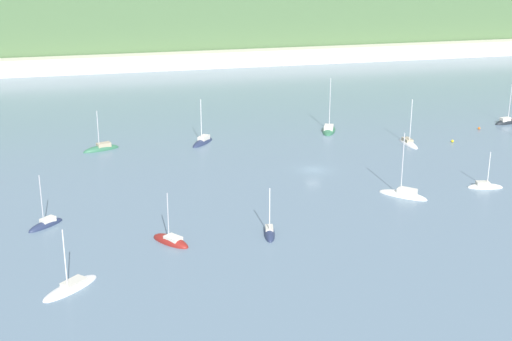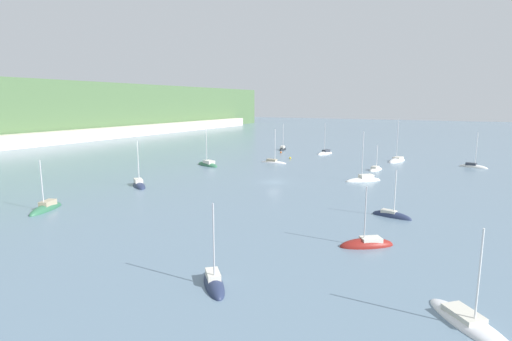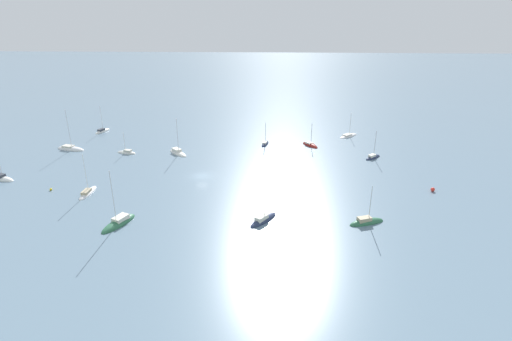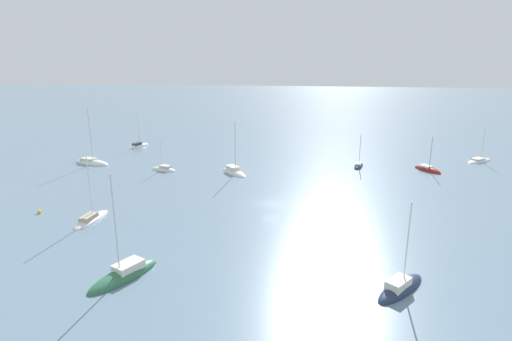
{
  "view_description": "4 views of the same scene",
  "coord_description": "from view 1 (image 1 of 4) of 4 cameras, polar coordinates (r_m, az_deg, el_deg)",
  "views": [
    {
      "loc": [
        -37.98,
        -109.55,
        37.86
      ],
      "look_at": [
        -11.89,
        -6.93,
        3.07
      ],
      "focal_mm": 50.0,
      "sensor_mm": 36.0,
      "label": 1
    },
    {
      "loc": [
        -70.93,
        -32.75,
        15.84
      ],
      "look_at": [
        3.77,
        6.03,
        1.26
      ],
      "focal_mm": 28.0,
      "sensor_mm": 36.0,
      "label": 2
    },
    {
      "loc": [
        -17.08,
        87.09,
        36.78
      ],
      "look_at": [
        -13.06,
        0.29,
        1.76
      ],
      "focal_mm": 28.0,
      "sensor_mm": 36.0,
      "label": 3
    },
    {
      "loc": [
        -7.89,
        56.2,
        20.73
      ],
      "look_at": [
        4.14,
        -10.77,
        2.1
      ],
      "focal_mm": 28.0,
      "sensor_mm": 36.0,
      "label": 4
    }
  ],
  "objects": [
    {
      "name": "sailboat_2",
      "position": [
        84.32,
        -14.61,
        -9.08
      ],
      "size": [
        7.36,
        7.03,
        7.93
      ],
      "rotation": [
        0.0,
        0.0,
        3.88
      ],
      "color": "silver",
      "rests_on": "ground_plane"
    },
    {
      "name": "sailboat_6",
      "position": [
        137.9,
        -4.29,
        2.26
      ],
      "size": [
        5.99,
        6.97,
        9.52
      ],
      "rotation": [
        0.0,
        0.0,
        4.06
      ],
      "color": "#232D4C",
      "rests_on": "ground_plane"
    },
    {
      "name": "sailboat_8",
      "position": [
        102.47,
        -16.46,
        -4.22
      ],
      "size": [
        5.37,
        5.07,
        8.22
      ],
      "rotation": [
        0.0,
        0.0,
        3.88
      ],
      "color": "#232D4C",
      "rests_on": "ground_plane"
    },
    {
      "name": "mooring_buoy_0",
      "position": [
        154.29,
        17.42,
        3.24
      ],
      "size": [
        0.55,
        0.55,
        0.55
      ],
      "color": "orange",
      "rests_on": "ground_plane"
    },
    {
      "name": "sailboat_12",
      "position": [
        93.89,
        -6.83,
        -5.69
      ],
      "size": [
        5.32,
        6.26,
        7.64
      ],
      "rotation": [
        0.0,
        0.0,
        2.19
      ],
      "color": "maroon",
      "rests_on": "ground_plane"
    },
    {
      "name": "mooring_buoy_2",
      "position": [
        143.09,
        15.44,
        2.29
      ],
      "size": [
        0.53,
        0.53,
        0.53
      ],
      "color": "yellow",
      "rests_on": "ground_plane"
    },
    {
      "name": "sailboat_5",
      "position": [
        140.02,
        12.09,
        2.14
      ],
      "size": [
        2.05,
        7.27,
        9.35
      ],
      "rotation": [
        0.0,
        0.0,
        4.69
      ],
      "color": "silver",
      "rests_on": "ground_plane"
    },
    {
      "name": "sailboat_1",
      "position": [
        118.7,
        17.84,
        -1.27
      ],
      "size": [
        5.87,
        3.07,
        6.54
      ],
      "rotation": [
        0.0,
        0.0,
        6.05
      ],
      "color": "white",
      "rests_on": "ground_plane"
    },
    {
      "name": "sailboat_3",
      "position": [
        136.09,
        -12.26,
        1.66
      ],
      "size": [
        7.22,
        4.19,
        8.45
      ],
      "rotation": [
        0.0,
        0.0,
        3.49
      ],
      "color": "#2D6647",
      "rests_on": "ground_plane"
    },
    {
      "name": "shore_town_strip",
      "position": [
        219.07,
        -4.14,
        8.82
      ],
      "size": [
        332.07,
        6.0,
        4.76
      ],
      "color": "beige",
      "rests_on": "ground_plane"
    },
    {
      "name": "sailboat_11",
      "position": [
        146.89,
        5.85,
        3.21
      ],
      "size": [
        5.64,
        8.4,
        11.73
      ],
      "rotation": [
        0.0,
        0.0,
        1.15
      ],
      "color": "#2D6647",
      "rests_on": "ground_plane"
    },
    {
      "name": "sailboat_0",
      "position": [
        161.17,
        19.4,
        3.6
      ],
      "size": [
        6.13,
        2.65,
        9.45
      ],
      "rotation": [
        0.0,
        0.0,
        0.16
      ],
      "color": "black",
      "rests_on": "ground_plane"
    },
    {
      "name": "sailboat_4",
      "position": [
        95.69,
        1.08,
        -5.07
      ],
      "size": [
        2.68,
        5.77,
        7.41
      ],
      "rotation": [
        0.0,
        0.0,
        4.49
      ],
      "color": "#232D4C",
      "rests_on": "ground_plane"
    },
    {
      "name": "sailboat_10",
      "position": [
        111.67,
        11.71,
        -1.95
      ],
      "size": [
        7.01,
        7.21,
        10.71
      ],
      "rotation": [
        0.0,
        0.0,
        2.33
      ],
      "color": "white",
      "rests_on": "ground_plane"
    },
    {
      "name": "ground_plane",
      "position": [
        121.97,
        4.62,
        0.04
      ],
      "size": [
        600.0,
        600.0,
        0.0
      ],
      "primitive_type": "plane",
      "color": "slate"
    },
    {
      "name": "hillside_ridge",
      "position": [
        255.6,
        -5.78,
        12.31
      ],
      "size": [
        390.67,
        70.27,
        24.18
      ],
      "color": "#4C6B42",
      "rests_on": "ground_plane"
    }
  ]
}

